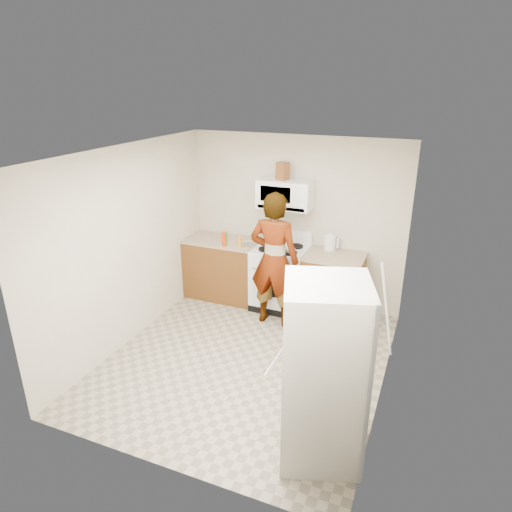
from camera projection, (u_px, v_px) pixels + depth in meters
The scene contains 20 objects.
floor at pixel (247, 359), 5.58m from camera, with size 3.60×3.60×0.00m, color gray.
back_wall at pixel (295, 222), 6.67m from camera, with size 3.20×0.02×2.50m, color beige.
right_wall at pixel (391, 288), 4.57m from camera, with size 0.02×3.60×2.50m, color beige.
cabinet_left at pixel (224, 269), 7.07m from camera, with size 1.12×0.62×0.90m, color brown.
counter_left at pixel (223, 241), 6.90m from camera, with size 1.14×0.64×0.04m, color tan.
cabinet_right at pixel (332, 287), 6.46m from camera, with size 0.80×0.62×0.90m, color brown.
counter_right at pixel (334, 256), 6.29m from camera, with size 0.82×0.64×0.04m, color tan.
gas_range at pixel (280, 277), 6.72m from camera, with size 0.76×0.65×1.13m.
microwave at pixel (285, 194), 6.39m from camera, with size 0.76×0.38×0.40m, color white.
person at pixel (274, 260), 6.12m from camera, with size 0.68×0.45×1.87m, color tan.
fridge at pixel (323, 373), 3.91m from camera, with size 0.70×0.70×1.70m, color #BCBCB7.
kettle at pixel (330, 242), 6.47m from camera, with size 0.17×0.17×0.20m, color white.
jug at pixel (283, 171), 6.28m from camera, with size 0.14×0.14×0.24m, color brown.
saucepan at pixel (274, 237), 6.74m from camera, with size 0.25×0.25×0.14m, color silver.
tray at pixel (286, 250), 6.44m from camera, with size 0.25×0.16×0.05m, color white.
bottle_spray at pixel (224, 239), 6.60m from camera, with size 0.06×0.06×0.21m, color red.
bottle_hot_sauce at pixel (240, 242), 6.54m from camera, with size 0.05×0.05×0.17m, color orange.
bottle_green_cap at pixel (225, 238), 6.66m from camera, with size 0.06×0.06×0.19m, color #1B9820.
pot_lid at pixel (248, 244), 6.69m from camera, with size 0.26×0.26×0.01m, color white.
broom at pixel (387, 311), 5.42m from camera, with size 0.03×0.03×1.27m, color white.
Camera 1 is at (1.91, -4.34, 3.21)m, focal length 32.00 mm.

